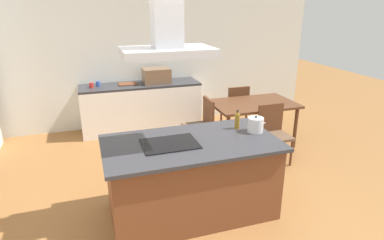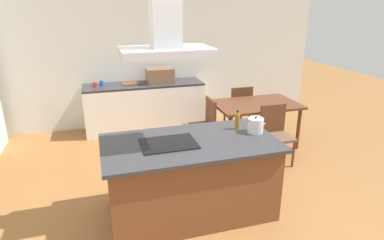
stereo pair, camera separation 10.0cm
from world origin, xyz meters
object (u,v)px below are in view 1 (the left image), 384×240
Objects in this scene: cooktop at (170,144)px; countertop_microwave at (156,76)px; dining_table at (253,107)px; range_hood at (167,30)px; coffee_mug_red at (91,85)px; chair_at_left_end at (202,122)px; coffee_mug_blue at (98,84)px; chair_facing_island at (273,130)px; cutting_board at (128,84)px; olive_oil_bottle at (237,121)px; chair_facing_back_wall at (236,105)px; tea_kettle at (256,125)px.

countertop_microwave is (0.48, 2.88, 0.13)m from cooktop.
range_hood is at bearing -139.83° from dining_table.
coffee_mug_red reaches higher than chair_at_left_end.
chair_facing_island is at bearing -39.99° from coffee_mug_blue.
chair_at_left_end is 0.99× the size of range_hood.
countertop_microwave is 0.56× the size of chair_facing_island.
cooktop is at bearing -88.91° from cutting_board.
coffee_mug_blue is 2.12m from chair_at_left_end.
olive_oil_bottle is 2.71m from countertop_microwave.
cooktop is 0.92m from olive_oil_bottle.
cutting_board is 2.36m from dining_table.
cutting_board is (-0.54, 0.05, -0.13)m from countertop_microwave.
coffee_mug_red is at bearing 121.08° from olive_oil_bottle.
coffee_mug_red reaches higher than dining_table.
olive_oil_bottle is at bearing -115.37° from chair_facing_back_wall.
range_hood reaches higher than tea_kettle.
olive_oil_bottle is (-0.16, 0.16, 0.01)m from tea_kettle.
coffee_mug_blue is 0.10× the size of chair_at_left_end.
chair_facing_island and chair_at_left_end have the same top height.
olive_oil_bottle is 0.26× the size of chair_facing_island.
countertop_microwave is 3.11m from range_hood.
range_hood is at bearing 0.00° from cooktop.
cooktop is 1.76× the size of cutting_board.
chair_facing_island is (1.91, -2.03, -0.40)m from cutting_board.
tea_kettle is 1.54m from range_hood.
countertop_microwave is 1.94m from dining_table.
olive_oil_bottle is 0.26× the size of chair_at_left_end.
coffee_mug_blue is (-1.08, 0.08, -0.09)m from countertop_microwave.
countertop_microwave is 0.36× the size of dining_table.
tea_kettle is 1.02× the size of olive_oil_bottle.
tea_kettle reaches higher than coffee_mug_blue.
coffee_mug_blue is 3.23m from range_hood.
cutting_board is at bearing -2.95° from coffee_mug_blue.
range_hood is (-1.86, -1.57, 1.43)m from dining_table.
tea_kettle is 0.47× the size of countertop_microwave.
chair_facing_back_wall is (1.91, -0.70, -0.40)m from cutting_board.
coffee_mug_red is at bearing -144.70° from coffee_mug_blue.
countertop_microwave is 1.20m from coffee_mug_red.
olive_oil_bottle is (0.90, 0.20, 0.09)m from cooktop.
olive_oil_bottle is 3.13m from coffee_mug_blue.
chair_at_left_end is at bearing -70.73° from countertop_microwave.
range_hood reaches higher than countertop_microwave.
cooktop is 1.20m from range_hood.
dining_table is at bearing -35.44° from cutting_board.
cooktop is at bearing -139.83° from dining_table.
cutting_board is at bearing 109.24° from olive_oil_bottle.
cooktop is 3.02m from coffee_mug_blue.
cooktop is at bearing -177.62° from tea_kettle.
chair_at_left_end reaches higher than dining_table.
cutting_board reaches higher than chair_facing_back_wall.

